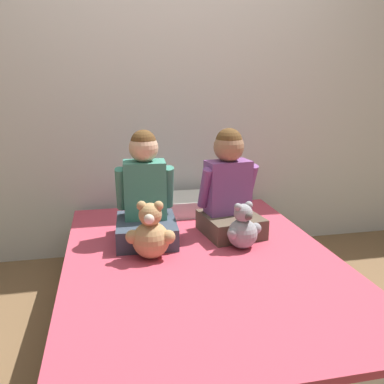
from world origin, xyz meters
name	(u,v)px	position (x,y,z in m)	size (l,w,h in m)	color
ground_plane	(201,320)	(0.00, 0.00, 0.00)	(14.00, 14.00, 0.00)	brown
wall_behind_bed	(169,77)	(0.00, 1.01, 1.25)	(8.00, 0.06, 2.50)	silver
bed	(201,289)	(0.00, 0.00, 0.18)	(1.37, 1.88, 0.36)	brown
child_on_left	(145,198)	(-0.25, 0.32, 0.60)	(0.35, 0.40, 0.61)	#384251
child_on_right	(229,190)	(0.24, 0.32, 0.62)	(0.36, 0.38, 0.61)	brown
teddy_bear_held_by_left_child	(151,234)	(-0.25, 0.05, 0.48)	(0.24, 0.19, 0.30)	tan
teddy_bear_held_by_right_child	(243,229)	(0.24, 0.08, 0.47)	(0.20, 0.16, 0.25)	#939399
pillow_at_headboard	(176,205)	(0.00, 0.74, 0.42)	(0.58, 0.33, 0.11)	silver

